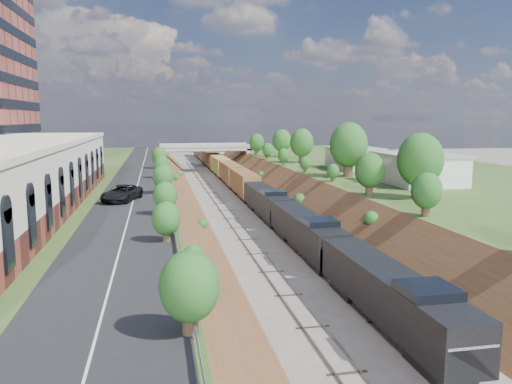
# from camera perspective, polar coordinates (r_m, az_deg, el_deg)

# --- Properties ---
(platform_left) EXTENTS (44.00, 180.00, 5.00)m
(platform_left) POSITION_cam_1_polar(r_m,az_deg,el_deg) (76.19, -26.52, -1.31)
(platform_left) COLOR #395422
(platform_left) RESTS_ON ground
(platform_right) EXTENTS (44.00, 180.00, 5.00)m
(platform_right) POSITION_cam_1_polar(r_m,az_deg,el_deg) (86.53, 20.80, 0.09)
(platform_right) COLOR #395422
(platform_right) RESTS_ON ground
(embankment_left) EXTENTS (10.00, 180.00, 10.00)m
(embankment_left) POSITION_cam_1_polar(r_m,az_deg,el_deg) (73.91, -9.69, -2.78)
(embankment_left) COLOR brown
(embankment_left) RESTS_ON ground
(embankment_right) EXTENTS (10.00, 180.00, 10.00)m
(embankment_right) POSITION_cam_1_polar(r_m,az_deg,el_deg) (77.61, 6.77, -2.19)
(embankment_right) COLOR brown
(embankment_right) RESTS_ON ground
(rail_left_track) EXTENTS (1.58, 180.00, 0.18)m
(rail_left_track) POSITION_cam_1_polar(r_m,az_deg,el_deg) (74.57, -3.23, -2.51)
(rail_left_track) COLOR gray
(rail_left_track) RESTS_ON ground
(rail_right_track) EXTENTS (1.58, 180.00, 0.18)m
(rail_right_track) POSITION_cam_1_polar(r_m,az_deg,el_deg) (75.45, 0.69, -2.36)
(rail_right_track) COLOR gray
(rail_right_track) RESTS_ON ground
(road) EXTENTS (8.00, 180.00, 0.10)m
(road) POSITION_cam_1_polar(r_m,az_deg,el_deg) (73.14, -13.32, 1.00)
(road) COLOR black
(road) RESTS_ON platform_left
(guardrail) EXTENTS (0.10, 171.00, 0.70)m
(guardrail) POSITION_cam_1_polar(r_m,az_deg,el_deg) (72.84, -10.11, 1.46)
(guardrail) COLOR #99999E
(guardrail) RESTS_ON platform_left
(overpass) EXTENTS (24.50, 8.30, 7.40)m
(overpass) POSITION_cam_1_polar(r_m,az_deg,el_deg) (135.43, -5.84, 4.45)
(overpass) COLOR gray
(overpass) RESTS_ON ground
(white_building_near) EXTENTS (9.00, 12.00, 4.00)m
(white_building_near) POSITION_cam_1_polar(r_m,az_deg,el_deg) (74.35, 18.01, 2.44)
(white_building_near) COLOR silver
(white_building_near) RESTS_ON platform_right
(white_building_far) EXTENTS (8.00, 10.00, 3.60)m
(white_building_far) POSITION_cam_1_polar(r_m,az_deg,el_deg) (93.90, 11.19, 3.74)
(white_building_far) COLOR silver
(white_building_far) RESTS_ON platform_right
(tree_right_large) EXTENTS (5.25, 5.25, 7.61)m
(tree_right_large) POSITION_cam_1_polar(r_m,az_deg,el_deg) (60.54, 18.26, 3.42)
(tree_right_large) COLOR #473323
(tree_right_large) RESTS_ON platform_right
(tree_left_crest) EXTENTS (2.45, 2.45, 3.55)m
(tree_left_crest) POSITION_cam_1_polar(r_m,az_deg,el_deg) (33.31, -9.37, -4.14)
(tree_left_crest) COLOR #473323
(tree_left_crest) RESTS_ON platform_left
(freight_train) EXTENTS (3.13, 175.93, 4.66)m
(freight_train) POSITION_cam_1_polar(r_m,az_deg,el_deg) (113.58, -3.43, 2.58)
(freight_train) COLOR black
(freight_train) RESTS_ON ground
(suv) EXTENTS (4.79, 6.94, 1.76)m
(suv) POSITION_cam_1_polar(r_m,az_deg,el_deg) (57.37, -15.10, -0.12)
(suv) COLOR black
(suv) RESTS_ON road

